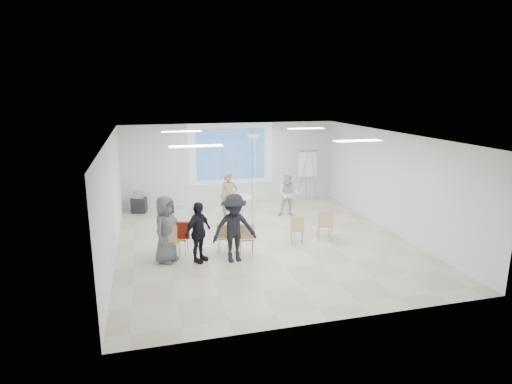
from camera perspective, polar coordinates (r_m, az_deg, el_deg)
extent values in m
cube|color=beige|center=(12.29, 0.96, -6.75)|extent=(8.00, 9.00, 0.10)
cube|color=white|center=(11.58, 1.02, 7.78)|extent=(8.00, 9.00, 0.10)
cube|color=silver|center=(16.18, -3.40, 3.88)|extent=(8.00, 0.10, 3.00)
cube|color=silver|center=(11.45, -18.91, -0.90)|extent=(0.10, 9.00, 3.00)
cube|color=silver|center=(13.49, 17.79, 1.29)|extent=(0.10, 9.00, 3.00)
cube|color=silver|center=(16.06, -3.37, 5.07)|extent=(3.20, 0.01, 2.30)
cube|color=#2E5F9F|center=(16.05, -3.36, 5.06)|extent=(2.60, 0.01, 1.90)
cylinder|color=silver|center=(14.48, -1.69, -3.27)|extent=(0.57, 0.57, 0.05)
cylinder|color=silver|center=(14.39, -1.70, -2.05)|extent=(0.16, 0.16, 0.64)
cylinder|color=white|center=(14.30, -1.71, -0.71)|extent=(0.78, 0.78, 0.04)
cube|color=silver|center=(14.30, -1.48, -0.61)|extent=(0.24, 0.23, 0.01)
cube|color=#4187C3|center=(14.29, -2.11, -0.58)|extent=(0.21, 0.24, 0.01)
imported|color=tan|center=(13.93, -3.61, -0.20)|extent=(0.67, 0.46, 1.82)
imported|color=silver|center=(14.49, 4.35, -0.01)|extent=(0.98, 0.90, 1.65)
cube|color=white|center=(14.13, -3.11, 1.21)|extent=(0.04, 0.11, 0.04)
cube|color=silver|center=(14.60, 3.38, 1.28)|extent=(0.09, 0.13, 0.04)
cube|color=tan|center=(11.05, -11.35, -6.42)|extent=(0.57, 0.57, 0.04)
cube|color=tan|center=(10.76, -11.68, -5.45)|extent=(0.46, 0.22, 0.44)
cylinder|color=gray|center=(11.01, -12.46, -7.94)|extent=(0.03, 0.03, 0.48)
cylinder|color=gray|center=(10.93, -10.56, -8.02)|extent=(0.03, 0.03, 0.48)
cylinder|color=#96999F|center=(11.35, -12.00, -7.26)|extent=(0.03, 0.03, 0.48)
cylinder|color=gray|center=(11.27, -10.16, -7.33)|extent=(0.03, 0.03, 0.48)
cube|color=tan|center=(11.38, -10.11, -6.06)|extent=(0.51, 0.51, 0.04)
cube|color=tan|center=(11.13, -10.38, -5.22)|extent=(0.41, 0.20, 0.39)
cylinder|color=#909398|center=(11.34, -11.06, -7.37)|extent=(0.03, 0.03, 0.42)
cylinder|color=#92949A|center=(11.27, -9.43, -7.43)|extent=(0.03, 0.03, 0.42)
cylinder|color=gray|center=(11.64, -10.69, -6.80)|extent=(0.03, 0.03, 0.42)
cylinder|color=#92959A|center=(11.57, -9.10, -6.86)|extent=(0.03, 0.03, 0.42)
cube|color=tan|center=(11.38, -4.18, -6.03)|extent=(0.48, 0.48, 0.04)
cube|color=tan|center=(11.13, -4.31, -5.25)|extent=(0.39, 0.19, 0.36)
cylinder|color=gray|center=(11.32, -5.03, -7.27)|extent=(0.03, 0.03, 0.40)
cylinder|color=gray|center=(11.29, -3.47, -7.31)|extent=(0.03, 0.03, 0.40)
cylinder|color=gray|center=(11.61, -4.82, -6.73)|extent=(0.03, 0.03, 0.40)
cylinder|color=gray|center=(11.57, -3.30, -6.77)|extent=(0.03, 0.03, 0.40)
cube|color=tan|center=(11.24, -1.30, -6.16)|extent=(0.47, 0.47, 0.04)
cube|color=tan|center=(10.98, -1.26, -5.33)|extent=(0.41, 0.16, 0.38)
cylinder|color=gray|center=(11.16, -2.09, -7.50)|extent=(0.02, 0.02, 0.42)
cylinder|color=gray|center=(11.17, -0.43, -7.47)|extent=(0.02, 0.02, 0.42)
cylinder|color=gray|center=(11.46, -2.14, -6.92)|extent=(0.02, 0.02, 0.42)
cylinder|color=#92939A|center=(11.47, -0.52, -6.89)|extent=(0.02, 0.02, 0.42)
cube|color=tan|center=(12.07, 5.50, -4.95)|extent=(0.47, 0.47, 0.04)
cube|color=tan|center=(11.83, 5.56, -4.20)|extent=(0.38, 0.18, 0.35)
cylinder|color=#93959B|center=(11.99, 4.79, -6.09)|extent=(0.02, 0.02, 0.39)
cylinder|color=gray|center=(12.00, 6.23, -6.10)|extent=(0.02, 0.02, 0.39)
cylinder|color=gray|center=(12.27, 4.74, -5.62)|extent=(0.02, 0.02, 0.39)
cylinder|color=gray|center=(12.28, 6.15, -5.63)|extent=(0.02, 0.02, 0.39)
cube|color=tan|center=(12.39, 9.11, -4.32)|extent=(0.51, 0.51, 0.04)
cube|color=tan|center=(12.13, 9.30, -3.48)|extent=(0.43, 0.19, 0.40)
cylinder|color=gray|center=(12.28, 8.41, -5.59)|extent=(0.03, 0.03, 0.44)
cylinder|color=gray|center=(12.33, 9.97, -5.56)|extent=(0.03, 0.03, 0.44)
cylinder|color=#95999E|center=(12.60, 8.18, -5.08)|extent=(0.03, 0.03, 0.44)
cylinder|color=gray|center=(12.65, 9.71, -5.06)|extent=(0.03, 0.03, 0.44)
cube|color=#A32814|center=(11.08, -10.08, -5.05)|extent=(0.48, 0.24, 0.44)
imported|color=black|center=(11.38, -4.20, -5.86)|extent=(0.35, 0.30, 0.02)
imported|color=black|center=(10.68, -7.72, -4.77)|extent=(1.17, 1.15, 1.76)
imported|color=black|center=(10.59, -2.92, -4.24)|extent=(1.33, 0.80, 1.96)
imported|color=#59595E|center=(10.80, -11.96, -4.37)|extent=(1.02, 1.11, 1.89)
cylinder|color=#96999F|center=(16.30, 6.13, 1.81)|extent=(0.33, 0.24, 1.80)
cylinder|color=#909498|center=(16.46, 7.82, 1.88)|extent=(0.35, 0.20, 1.80)
cylinder|color=gray|center=(16.68, 6.63, 2.07)|extent=(0.05, 0.41, 1.80)
cube|color=white|center=(16.39, 6.90, 3.85)|extent=(0.72, 0.25, 1.01)
cube|color=gray|center=(16.36, 6.90, 5.46)|extent=(0.74, 0.10, 0.07)
cube|color=black|center=(15.49, -15.31, -1.65)|extent=(0.58, 0.51, 0.50)
cube|color=#919399|center=(15.41, -15.40, -0.36)|extent=(0.41, 0.37, 0.22)
cylinder|color=black|center=(15.47, -16.11, -2.68)|extent=(0.07, 0.07, 0.06)
cylinder|color=black|center=(15.37, -14.67, -2.70)|extent=(0.07, 0.07, 0.06)
cylinder|color=black|center=(15.75, -15.83, -2.38)|extent=(0.07, 0.07, 0.06)
cylinder|color=black|center=(15.65, -14.42, -2.39)|extent=(0.07, 0.07, 0.06)
cube|color=white|center=(13.07, -0.36, 7.43)|extent=(0.30, 0.25, 0.10)
cylinder|color=gray|center=(13.06, -0.36, 7.91)|extent=(0.04, 0.04, 0.14)
cylinder|color=black|center=(13.21, -0.52, 1.19)|extent=(0.01, 0.01, 2.77)
cylinder|color=white|center=(13.22, -0.08, 1.20)|extent=(0.01, 0.01, 2.77)
cube|color=white|center=(13.20, -9.87, 7.95)|extent=(1.20, 0.30, 0.02)
cube|color=white|center=(14.12, 6.69, 8.41)|extent=(1.20, 0.30, 0.02)
cube|color=white|center=(9.74, -8.00, 6.08)|extent=(1.20, 0.30, 0.02)
cube|color=white|center=(10.95, 13.40, 6.66)|extent=(1.20, 0.30, 0.02)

